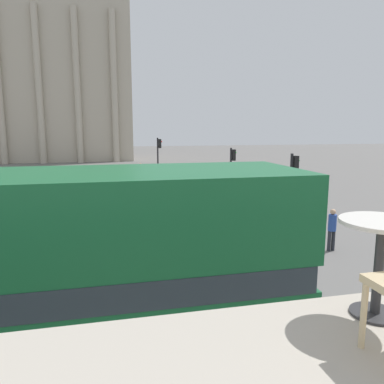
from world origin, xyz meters
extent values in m
cylinder|color=black|center=(1.74, 4.94, 0.53)|extent=(1.05, 0.22, 1.05)
cylinder|color=#2D2D30|center=(1.73, -0.35, 3.51)|extent=(0.36, 0.36, 0.02)
cylinder|color=#2D2D30|center=(1.73, -0.35, 3.86)|extent=(0.07, 0.07, 0.68)
cylinder|color=silver|center=(1.73, -0.35, 4.22)|extent=(0.60, 0.60, 0.03)
cylinder|color=#D1B789|center=(1.35, -0.70, 3.72)|extent=(0.04, 0.04, 0.44)
cube|color=#B2A893|center=(-8.77, 59.45, 12.39)|extent=(25.14, 11.59, 24.79)
cylinder|color=#B2A893|center=(-8.77, 53.20, 10.54)|extent=(0.90, 0.90, 21.07)
cylinder|color=#B2A893|center=(-3.74, 53.20, 10.54)|extent=(0.90, 0.90, 21.07)
cylinder|color=#B2A893|center=(1.29, 53.20, 10.54)|extent=(0.90, 0.90, 21.07)
cylinder|color=black|center=(7.47, 11.88, 1.91)|extent=(0.12, 0.12, 3.83)
cube|color=black|center=(7.65, 11.88, 3.38)|extent=(0.20, 0.24, 0.70)
sphere|color=green|center=(7.76, 11.88, 3.53)|extent=(0.14, 0.14, 0.14)
cylinder|color=black|center=(7.39, 19.58, 1.84)|extent=(0.12, 0.12, 3.68)
cube|color=black|center=(7.57, 19.58, 3.23)|extent=(0.20, 0.24, 0.70)
sphere|color=green|center=(7.68, 19.58, 3.38)|extent=(0.14, 0.14, 0.14)
cylinder|color=black|center=(3.77, 26.72, 2.07)|extent=(0.12, 0.12, 4.13)
cube|color=black|center=(3.95, 26.72, 3.68)|extent=(0.20, 0.24, 0.70)
sphere|color=red|center=(4.06, 26.72, 3.83)|extent=(0.14, 0.14, 0.14)
cylinder|color=#282B33|center=(6.04, 23.23, 0.43)|extent=(0.14, 0.14, 0.87)
cylinder|color=#282B33|center=(6.22, 23.23, 0.43)|extent=(0.14, 0.14, 0.87)
cylinder|color=black|center=(6.13, 23.23, 1.21)|extent=(0.32, 0.32, 0.69)
sphere|color=tan|center=(6.13, 23.23, 1.67)|extent=(0.23, 0.23, 0.23)
cylinder|color=#282B33|center=(2.86, 33.01, 0.39)|extent=(0.14, 0.14, 0.78)
cylinder|color=#282B33|center=(3.04, 33.01, 0.39)|extent=(0.14, 0.14, 0.78)
cylinder|color=silver|center=(2.95, 33.01, 1.09)|extent=(0.32, 0.32, 0.62)
sphere|color=tan|center=(2.95, 33.01, 1.50)|extent=(0.21, 0.21, 0.21)
cylinder|color=#282B33|center=(8.42, 10.27, 0.42)|extent=(0.14, 0.14, 0.83)
cylinder|color=#282B33|center=(8.60, 10.27, 0.42)|extent=(0.14, 0.14, 0.83)
cylinder|color=#284799|center=(8.51, 10.27, 1.16)|extent=(0.32, 0.32, 0.66)
sphere|color=tan|center=(8.51, 10.27, 1.61)|extent=(0.23, 0.23, 0.23)
camera|label=1|loc=(-0.19, -2.59, 4.89)|focal=35.00mm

